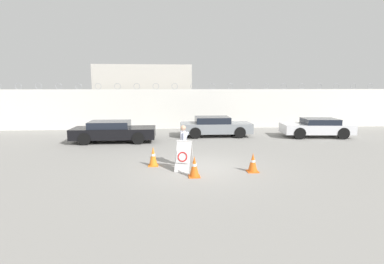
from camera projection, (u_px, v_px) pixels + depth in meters
ground_plane at (200, 168)px, 12.02m from camera, size 90.00×90.00×0.00m
perimeter_wall at (184, 109)px, 22.77m from camera, size 36.00×0.30×3.43m
building_block at (146, 94)px, 28.03m from camera, size 8.07×7.33×4.95m
barricade_sign at (184, 156)px, 11.55m from camera, size 0.82×0.99×1.17m
security_guard at (183, 144)px, 12.21m from camera, size 0.37×0.62×1.67m
traffic_cone_near at (253, 163)px, 11.39m from camera, size 0.42×0.42×0.73m
traffic_cone_mid at (153, 156)px, 12.23m from camera, size 0.40×0.40×0.80m
traffic_cone_far at (194, 167)px, 10.75m from camera, size 0.41×0.41×0.77m
parked_car_front_coupe at (113, 131)px, 17.40m from camera, size 4.73×1.95×1.22m
parked_car_rear_sedan at (215, 126)px, 19.36m from camera, size 4.53×1.97×1.26m
parked_car_far_side at (317, 127)px, 19.07m from camera, size 4.44×2.21×1.18m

